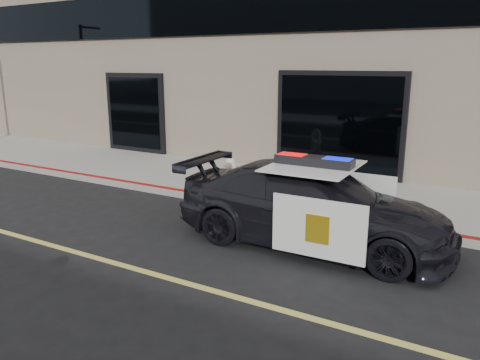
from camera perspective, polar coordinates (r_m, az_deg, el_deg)
The scene contains 4 objects.
ground at distance 6.45m, azimuth -0.18°, elevation -14.20°, with size 120.00×120.00×0.00m, color black.
sidewalk_n at distance 10.97m, azimuth 13.70°, elevation -2.12°, with size 60.00×3.50×0.15m, color gray.
police_car at distance 8.10m, azimuth 8.83°, elevation -3.06°, with size 2.24×4.79×1.55m.
fire_hydrant at distance 10.83m, azimuth -1.21°, elevation 0.59°, with size 0.37×0.52×0.82m.
Camera 1 is at (2.85, -4.92, 3.05)m, focal length 35.00 mm.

